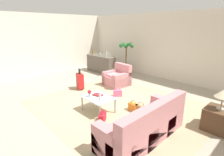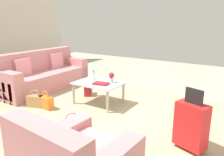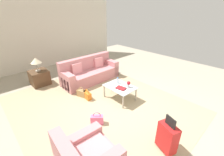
% 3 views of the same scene
% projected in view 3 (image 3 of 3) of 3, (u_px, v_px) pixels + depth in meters
% --- Properties ---
extents(ground_plane, '(12.00, 12.00, 0.00)m').
position_uv_depth(ground_plane, '(117.00, 111.00, 4.32)').
color(ground_plane, '#A89E89').
extents(wall_right, '(0.12, 8.00, 3.10)m').
position_uv_depth(wall_right, '(42.00, 35.00, 6.99)').
color(wall_right, silver).
rests_on(wall_right, ground).
extents(area_rug, '(5.20, 4.40, 0.01)m').
position_uv_depth(area_rug, '(99.00, 104.00, 4.59)').
color(area_rug, tan).
rests_on(area_rug, ground).
extents(couch, '(0.85, 2.29, 0.95)m').
position_uv_depth(couch, '(90.00, 73.00, 6.00)').
color(couch, '#C67F84').
rests_on(couch, ground).
extents(coffee_table, '(0.94, 0.69, 0.46)m').
position_uv_depth(coffee_table, '(120.00, 88.00, 4.72)').
color(coffee_table, silver).
rests_on(coffee_table, ground).
extents(water_bottle, '(0.06, 0.06, 0.20)m').
position_uv_depth(water_bottle, '(118.00, 81.00, 4.85)').
color(water_bottle, silver).
rests_on(water_bottle, coffee_table).
extents(coffee_table_book, '(0.33, 0.25, 0.03)m').
position_uv_depth(coffee_table_book, '(121.00, 88.00, 4.56)').
color(coffee_table_book, maroon).
rests_on(coffee_table_book, coffee_table).
extents(flower_vase, '(0.11, 0.11, 0.21)m').
position_uv_depth(flower_vase, '(129.00, 84.00, 4.59)').
color(flower_vase, '#B2B7BC').
rests_on(flower_vase, coffee_table).
extents(side_table, '(0.62, 0.62, 0.56)m').
position_uv_depth(side_table, '(40.00, 78.00, 5.69)').
color(side_table, '#513823').
rests_on(side_table, ground).
extents(table_lamp, '(0.38, 0.38, 0.51)m').
position_uv_depth(table_lamp, '(36.00, 61.00, 5.40)').
color(table_lamp, '#ADA899').
rests_on(table_lamp, side_table).
extents(suitcase_red, '(0.45, 0.34, 0.85)m').
position_uv_depth(suitcase_red, '(167.00, 137.00, 2.98)').
color(suitcase_red, red).
rests_on(suitcase_red, ground).
extents(handbag_orange, '(0.33, 0.17, 0.36)m').
position_uv_depth(handbag_orange, '(87.00, 95.00, 4.84)').
color(handbag_orange, orange).
rests_on(handbag_orange, ground).
extents(handbag_red, '(0.30, 0.34, 0.36)m').
position_uv_depth(handbag_red, '(115.00, 86.00, 5.38)').
color(handbag_red, red).
rests_on(handbag_red, ground).
extents(handbag_tan, '(0.35, 0.25, 0.36)m').
position_uv_depth(handbag_tan, '(82.00, 93.00, 4.95)').
color(handbag_tan, tan).
rests_on(handbag_tan, ground).
extents(handbag_pink, '(0.31, 0.33, 0.36)m').
position_uv_depth(handbag_pink, '(97.00, 120.00, 3.79)').
color(handbag_pink, pink).
rests_on(handbag_pink, ground).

